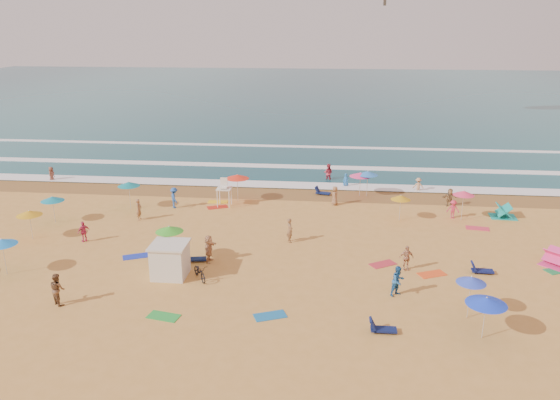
# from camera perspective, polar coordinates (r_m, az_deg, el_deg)

# --- Properties ---
(ground) EXTENTS (220.00, 220.00, 0.00)m
(ground) POSITION_cam_1_polar(r_m,az_deg,el_deg) (38.05, -1.53, -4.92)
(ground) COLOR gold
(ground) RESTS_ON ground
(ocean) EXTENTS (220.00, 140.00, 0.18)m
(ocean) POSITION_cam_1_polar(r_m,az_deg,el_deg) (119.75, 3.62, 10.89)
(ocean) COLOR #0C4756
(ocean) RESTS_ON ground
(wet_sand) EXTENTS (220.00, 220.00, 0.00)m
(wet_sand) POSITION_cam_1_polar(r_m,az_deg,el_deg) (49.73, 0.28, 0.69)
(wet_sand) COLOR olive
(wet_sand) RESTS_ON ground
(surf_foam) EXTENTS (200.00, 18.70, 0.05)m
(surf_foam) POSITION_cam_1_polar(r_m,az_deg,el_deg) (58.15, 1.11, 3.36)
(surf_foam) COLOR white
(surf_foam) RESTS_ON ground
(cabana) EXTENTS (2.00, 2.00, 2.00)m
(cabana) POSITION_cam_1_polar(r_m,az_deg,el_deg) (34.16, -11.41, -6.24)
(cabana) COLOR silver
(cabana) RESTS_ON ground
(cabana_roof) EXTENTS (2.20, 2.20, 0.12)m
(cabana_roof) POSITION_cam_1_polar(r_m,az_deg,el_deg) (33.75, -11.52, -4.60)
(cabana_roof) COLOR silver
(cabana_roof) RESTS_ON cabana
(bicycle) EXTENTS (1.57, 1.93, 0.99)m
(bicycle) POSITION_cam_1_polar(r_m,az_deg,el_deg) (33.62, -8.38, -7.43)
(bicycle) COLOR black
(bicycle) RESTS_ON ground
(lifeguard_stand) EXTENTS (1.20, 1.20, 2.10)m
(lifeguard_stand) POSITION_cam_1_polar(r_m,az_deg,el_deg) (46.28, -5.84, 0.61)
(lifeguard_stand) COLOR white
(lifeguard_stand) RESTS_ON ground
(beach_umbrellas) EXTENTS (54.23, 28.09, 0.80)m
(beach_umbrellas) POSITION_cam_1_polar(r_m,az_deg,el_deg) (37.21, -1.04, -1.97)
(beach_umbrellas) COLOR teal
(beach_umbrellas) RESTS_ON ground
(loungers) EXTENTS (51.30, 23.81, 0.34)m
(loungers) POSITION_cam_1_polar(r_m,az_deg,el_deg) (36.44, 7.60, -5.87)
(loungers) COLOR #0F204E
(loungers) RESTS_ON ground
(towels) EXTENTS (48.66, 20.47, 0.03)m
(towels) POSITION_cam_1_polar(r_m,az_deg,el_deg) (36.92, -1.23, -5.64)
(towels) COLOR #BE174A
(towels) RESTS_ON ground
(popup_tents) EXTENTS (3.19, 11.15, 1.20)m
(popup_tents) POSITION_cam_1_polar(r_m,az_deg,el_deg) (43.18, 24.48, -2.91)
(popup_tents) COLOR #E93382
(popup_tents) RESTS_ON ground
(beachgoers) EXTENTS (38.48, 27.65, 2.07)m
(beachgoers) POSITION_cam_1_polar(r_m,az_deg,el_deg) (41.79, -1.74, -1.61)
(beachgoers) COLOR #2873BD
(beachgoers) RESTS_ON ground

